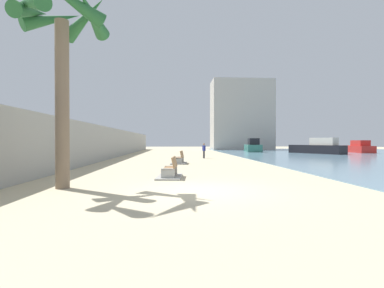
% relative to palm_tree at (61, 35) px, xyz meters
% --- Properties ---
extents(ground_plane, '(120.00, 120.00, 0.00)m').
position_rel_palm_tree_xyz_m(ground_plane, '(5.02, 17.28, -5.53)').
color(ground_plane, '#C6B793').
extents(seawall, '(0.80, 64.00, 3.02)m').
position_rel_palm_tree_xyz_m(seawall, '(-2.48, 17.28, -4.02)').
color(seawall, '#9E9E99').
rests_on(seawall, ground).
extents(palm_tree, '(3.52, 3.55, 7.26)m').
position_rel_palm_tree_xyz_m(palm_tree, '(0.00, 0.00, 0.00)').
color(palm_tree, '#7A6651').
rests_on(palm_tree, ground).
extents(bench_near, '(1.27, 2.18, 0.98)m').
position_rel_palm_tree_xyz_m(bench_near, '(3.86, 2.74, -5.29)').
color(bench_near, '#9E9E99').
rests_on(bench_near, ground).
extents(bench_far, '(1.34, 2.22, 0.98)m').
position_rel_palm_tree_xyz_m(bench_far, '(4.41, 10.89, -5.29)').
color(bench_far, '#9E9E99').
rests_on(bench_far, ground).
extents(person_walking, '(0.31, 0.48, 1.51)m').
position_rel_palm_tree_xyz_m(person_walking, '(6.97, 17.34, -4.67)').
color(person_walking, '#333338').
rests_on(person_walking, ground).
extents(boat_far_right, '(2.79, 5.37, 2.13)m').
position_rel_palm_tree_xyz_m(boat_far_right, '(16.41, 33.15, -4.70)').
color(boat_far_right, '#337060').
rests_on(boat_far_right, water_bay).
extents(boat_nearest, '(4.92, 7.98, 2.13)m').
position_rel_palm_tree_xyz_m(boat_nearest, '(23.40, 26.42, -4.69)').
color(boat_nearest, black).
rests_on(boat_nearest, water_bay).
extents(boat_distant, '(3.25, 7.68, 1.80)m').
position_rel_palm_tree_xyz_m(boat_distant, '(31.44, 29.99, -4.81)').
color(boat_distant, red).
rests_on(boat_distant, water_bay).
extents(harbor_building, '(12.00, 6.00, 13.85)m').
position_rel_palm_tree_xyz_m(harbor_building, '(17.47, 45.28, 1.40)').
color(harbor_building, '#ADAAA3').
rests_on(harbor_building, ground).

